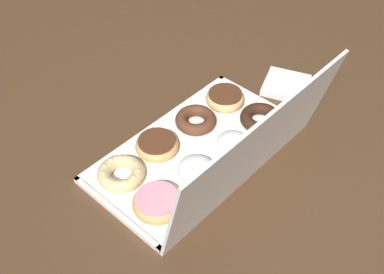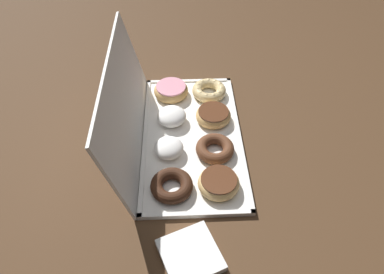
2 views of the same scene
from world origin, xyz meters
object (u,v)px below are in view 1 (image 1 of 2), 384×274
at_px(chocolate_frosted_donut_0, 225,98).
at_px(cruller_donut_3, 121,173).
at_px(chocolate_cake_ring_donut_1, 196,120).
at_px(napkin_stack, 286,85).
at_px(chocolate_frosted_donut_2, 157,145).
at_px(powdered_filled_donut_5, 233,143).
at_px(donut_box, 196,150).
at_px(chocolate_cake_ring_donut_4, 261,118).
at_px(pink_frosted_donut_7, 158,203).
at_px(powdered_filled_donut_6, 196,169).

height_order(chocolate_frosted_donut_0, cruller_donut_3, chocolate_frosted_donut_0).
bearing_deg(chocolate_cake_ring_donut_1, chocolate_frosted_donut_0, 179.60).
bearing_deg(napkin_stack, chocolate_cake_ring_donut_1, -14.98).
bearing_deg(chocolate_frosted_donut_2, powdered_filled_donut_5, 133.98).
bearing_deg(chocolate_cake_ring_donut_1, chocolate_frosted_donut_2, -2.91).
bearing_deg(donut_box, napkin_stack, 177.03).
distance_m(chocolate_frosted_donut_0, chocolate_cake_ring_donut_4, 0.13).
bearing_deg(chocolate_cake_ring_donut_4, pink_frosted_donut_7, 0.21).
relative_size(chocolate_frosted_donut_0, powdered_filled_donut_6, 1.22).
bearing_deg(pink_frosted_donut_7, chocolate_frosted_donut_2, -133.90).
height_order(chocolate_cake_ring_donut_1, chocolate_cake_ring_donut_4, same).
bearing_deg(chocolate_cake_ring_donut_4, powdered_filled_donut_6, -0.09).
height_order(chocolate_frosted_donut_0, powdered_filled_donut_6, powdered_filled_donut_6).
bearing_deg(pink_frosted_donut_7, donut_box, -162.38).
height_order(chocolate_frosted_donut_0, chocolate_frosted_donut_2, same).
relative_size(chocolate_cake_ring_donut_1, chocolate_frosted_donut_2, 1.00).
xyz_separation_m(chocolate_cake_ring_donut_1, powdered_filled_donut_5, (0.00, 0.13, 0.01)).
bearing_deg(pink_frosted_donut_7, napkin_stack, -175.69).
bearing_deg(cruller_donut_3, powdered_filled_donut_6, 135.51).
distance_m(cruller_donut_3, powdered_filled_donut_5, 0.30).
bearing_deg(napkin_stack, chocolate_frosted_donut_0, -23.69).
xyz_separation_m(donut_box, chocolate_frosted_donut_2, (0.07, -0.07, 0.02)).
xyz_separation_m(chocolate_cake_ring_donut_1, chocolate_cake_ring_donut_4, (-0.13, 0.13, 0.00)).
distance_m(chocolate_frosted_donut_0, napkin_stack, 0.21).
xyz_separation_m(chocolate_cake_ring_donut_1, cruller_donut_3, (0.27, -0.00, 0.00)).
bearing_deg(powdered_filled_donut_5, pink_frosted_donut_7, -1.50).
height_order(chocolate_cake_ring_donut_1, powdered_filled_donut_5, powdered_filled_donut_5).
distance_m(powdered_filled_donut_6, pink_frosted_donut_7, 0.13).
bearing_deg(napkin_stack, chocolate_cake_ring_donut_4, 12.81).
bearing_deg(chocolate_frosted_donut_0, chocolate_cake_ring_donut_4, 90.90).
distance_m(donut_box, cruller_donut_3, 0.21).
relative_size(donut_box, chocolate_frosted_donut_2, 4.99).
xyz_separation_m(chocolate_frosted_donut_0, powdered_filled_donut_6, (0.26, 0.13, 0.00)).
bearing_deg(napkin_stack, chocolate_frosted_donut_2, -11.33).
xyz_separation_m(donut_box, napkin_stack, (-0.38, 0.02, 0.00)).
bearing_deg(pink_frosted_donut_7, cruller_donut_3, -91.29).
xyz_separation_m(donut_box, cruller_donut_3, (0.20, -0.07, 0.02)).
bearing_deg(chocolate_cake_ring_donut_4, chocolate_frosted_donut_0, -89.10).
bearing_deg(cruller_donut_3, napkin_stack, 171.49).
relative_size(chocolate_frosted_donut_0, chocolate_cake_ring_donut_1, 1.00).
relative_size(chocolate_frosted_donut_0, chocolate_cake_ring_donut_4, 0.98).
bearing_deg(pink_frosted_donut_7, powdered_filled_donut_5, 178.50).
height_order(chocolate_cake_ring_donut_1, napkin_stack, chocolate_cake_ring_donut_1).
bearing_deg(chocolate_cake_ring_donut_4, cruller_donut_3, -18.19).
xyz_separation_m(chocolate_cake_ring_donut_1, napkin_stack, (-0.31, 0.08, -0.02)).
bearing_deg(powdered_filled_donut_5, cruller_donut_3, -27.58).
distance_m(chocolate_frosted_donut_0, pink_frosted_donut_7, 0.41).
distance_m(cruller_donut_3, powdered_filled_donut_6, 0.18).
height_order(chocolate_cake_ring_donut_4, powdered_filled_donut_6, powdered_filled_donut_6).
distance_m(powdered_filled_donut_6, napkin_stack, 0.45).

